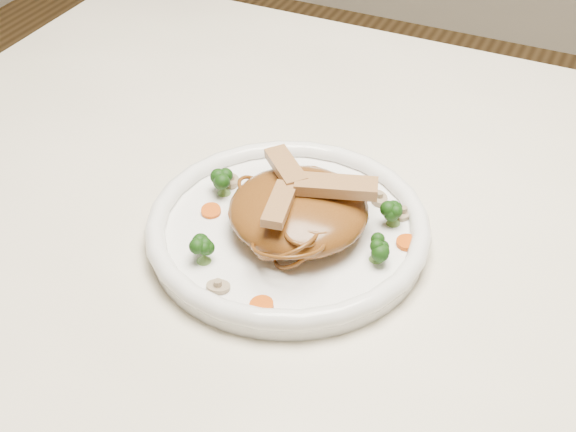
% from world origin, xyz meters
% --- Properties ---
extents(table, '(1.20, 0.80, 0.75)m').
position_xyz_m(table, '(0.00, 0.00, 0.65)').
color(table, white).
rests_on(table, ground).
extents(plate, '(0.34, 0.34, 0.02)m').
position_xyz_m(plate, '(-0.07, -0.08, 0.76)').
color(plate, white).
rests_on(plate, table).
extents(noodle_mound, '(0.14, 0.14, 0.04)m').
position_xyz_m(noodle_mound, '(-0.06, -0.08, 0.79)').
color(noodle_mound, brown).
rests_on(noodle_mound, plate).
extents(chicken_a, '(0.08, 0.05, 0.01)m').
position_xyz_m(chicken_a, '(-0.03, -0.06, 0.82)').
color(chicken_a, tan).
rests_on(chicken_a, noodle_mound).
extents(chicken_b, '(0.06, 0.06, 0.01)m').
position_xyz_m(chicken_b, '(-0.09, -0.05, 0.82)').
color(chicken_b, tan).
rests_on(chicken_b, noodle_mound).
extents(chicken_c, '(0.03, 0.06, 0.01)m').
position_xyz_m(chicken_c, '(-0.07, -0.11, 0.82)').
color(chicken_c, tan).
rests_on(chicken_c, noodle_mound).
extents(broccoli_0, '(0.03, 0.03, 0.03)m').
position_xyz_m(broccoli_0, '(0.02, -0.03, 0.78)').
color(broccoli_0, '#163D0C').
rests_on(broccoli_0, plate).
extents(broccoli_1, '(0.03, 0.03, 0.03)m').
position_xyz_m(broccoli_1, '(-0.15, -0.06, 0.78)').
color(broccoli_1, '#163D0C').
rests_on(broccoli_1, plate).
extents(broccoli_2, '(0.03, 0.03, 0.03)m').
position_xyz_m(broccoli_2, '(-0.12, -0.16, 0.78)').
color(broccoli_2, '#163D0C').
rests_on(broccoli_2, plate).
extents(broccoli_3, '(0.03, 0.03, 0.03)m').
position_xyz_m(broccoli_3, '(0.02, -0.09, 0.78)').
color(broccoli_3, '#163D0C').
rests_on(broccoli_3, plate).
extents(carrot_0, '(0.02, 0.02, 0.00)m').
position_xyz_m(carrot_0, '(-0.02, -0.00, 0.77)').
color(carrot_0, '#CD4B07').
rests_on(carrot_0, plate).
extents(carrot_1, '(0.02, 0.02, 0.00)m').
position_xyz_m(carrot_1, '(-0.15, -0.09, 0.77)').
color(carrot_1, '#CD4B07').
rests_on(carrot_1, plate).
extents(carrot_2, '(0.02, 0.02, 0.00)m').
position_xyz_m(carrot_2, '(0.04, -0.05, 0.77)').
color(carrot_2, '#CD4B07').
rests_on(carrot_2, plate).
extents(carrot_3, '(0.02, 0.02, 0.00)m').
position_xyz_m(carrot_3, '(-0.09, 0.00, 0.77)').
color(carrot_3, '#CD4B07').
rests_on(carrot_3, plate).
extents(carrot_4, '(0.03, 0.03, 0.00)m').
position_xyz_m(carrot_4, '(-0.05, -0.19, 0.77)').
color(carrot_4, '#CD4B07').
rests_on(carrot_4, plate).
extents(mushroom_0, '(0.03, 0.03, 0.01)m').
position_xyz_m(mushroom_0, '(-0.09, -0.18, 0.77)').
color(mushroom_0, tan).
rests_on(mushroom_0, plate).
extents(mushroom_1, '(0.03, 0.03, 0.01)m').
position_xyz_m(mushroom_1, '(0.03, -0.01, 0.77)').
color(mushroom_1, tan).
rests_on(mushroom_1, plate).
extents(mushroom_2, '(0.03, 0.03, 0.01)m').
position_xyz_m(mushroom_2, '(-0.16, -0.04, 0.77)').
color(mushroom_2, tan).
rests_on(mushroom_2, plate).
extents(mushroom_3, '(0.03, 0.03, 0.01)m').
position_xyz_m(mushroom_3, '(-0.01, -0.00, 0.77)').
color(mushroom_3, tan).
rests_on(mushroom_3, plate).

